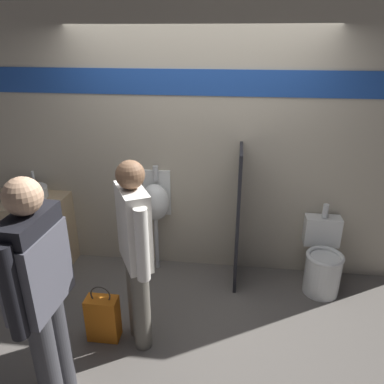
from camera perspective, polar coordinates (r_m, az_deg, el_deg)
The scene contains 11 objects.
ground_plane at distance 3.89m, azimuth -0.32°, elevation -15.38°, with size 16.00×16.00×0.00m, color #5B5651.
display_wall at distance 3.80m, azimuth 0.80°, elevation 6.84°, with size 4.53×0.07×2.70m.
sink_counter at distance 4.45m, azimuth -23.58°, elevation -5.88°, with size 0.83×0.56×0.82m.
sink_basin at distance 4.28m, azimuth -23.61°, elevation -0.11°, with size 0.38×0.38×0.25m.
cell_phone at distance 4.07m, azimuth -22.22°, elevation -1.81°, with size 0.07×0.14×0.01m.
divider_near_counter at distance 3.76m, azimuth 6.99°, elevation -4.01°, with size 0.03×0.49×1.44m.
urinal_near_counter at distance 3.93m, azimuth -5.63°, elevation -1.58°, with size 0.31×0.25×1.17m.
toilet at distance 4.03m, azimuth 19.25°, elevation -10.06°, with size 0.37×0.53×0.86m.
person_in_vest at distance 2.56m, azimuth -22.18°, elevation -13.03°, with size 0.23×0.59×1.70m.
person_with_lanyard at distance 2.94m, azimuth -8.63°, elevation -8.66°, with size 0.35×0.50×1.61m.
shopping_bag at distance 3.41m, azimuth -13.40°, elevation -18.16°, with size 0.27×0.15×0.53m.
Camera 1 is at (0.40, -3.03, 2.42)m, focal length 35.00 mm.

